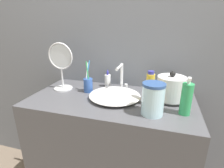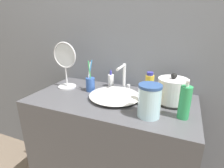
{
  "view_description": "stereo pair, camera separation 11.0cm",
  "coord_description": "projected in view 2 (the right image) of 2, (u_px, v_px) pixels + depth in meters",
  "views": [
    {
      "loc": [
        0.3,
        -0.72,
        1.38
      ],
      "look_at": [
        0.01,
        0.28,
        1.02
      ],
      "focal_mm": 28.0,
      "sensor_mm": 36.0,
      "label": 1
    },
    {
      "loc": [
        0.41,
        -0.69,
        1.38
      ],
      "look_at": [
        0.01,
        0.28,
        1.02
      ],
      "focal_mm": 28.0,
      "sensor_mm": 36.0,
      "label": 2
    }
  ],
  "objects": [
    {
      "name": "lotion_bottle",
      "position": [
        185.0,
        102.0,
        0.88
      ],
      "size": [
        0.06,
        0.06,
        0.21
      ],
      "color": "#2D9956",
      "rests_on": "vanity_counter"
    },
    {
      "name": "faucet",
      "position": [
        124.0,
        76.0,
        1.24
      ],
      "size": [
        0.06,
        0.16,
        0.19
      ],
      "color": "silver",
      "rests_on": "vanity_counter"
    },
    {
      "name": "mouthwash_bottle",
      "position": [
        149.0,
        90.0,
        1.01
      ],
      "size": [
        0.05,
        0.05,
        0.21
      ],
      "color": "gold",
      "rests_on": "vanity_counter"
    },
    {
      "name": "water_pitcher",
      "position": [
        149.0,
        101.0,
        0.9
      ],
      "size": [
        0.12,
        0.12,
        0.18
      ],
      "color": "#B2DBEA",
      "rests_on": "vanity_counter"
    },
    {
      "name": "shampoo_bottle",
      "position": [
        111.0,
        80.0,
        1.34
      ],
      "size": [
        0.05,
        0.05,
        0.14
      ],
      "color": "white",
      "rests_on": "vanity_counter"
    },
    {
      "name": "wall_back",
      "position": [
        127.0,
        35.0,
        1.27
      ],
      "size": [
        6.0,
        0.04,
        2.6
      ],
      "color": "slate",
      "rests_on": "ground_plane"
    },
    {
      "name": "electric_kettle",
      "position": [
        172.0,
        92.0,
        1.05
      ],
      "size": [
        0.19,
        0.19,
        0.19
      ],
      "color": "black",
      "rests_on": "vanity_counter"
    },
    {
      "name": "vanity_mirror",
      "position": [
        65.0,
        64.0,
        1.28
      ],
      "size": [
        0.19,
        0.13,
        0.34
      ],
      "color": "silver",
      "rests_on": "vanity_counter"
    },
    {
      "name": "vanity_counter",
      "position": [
        111.0,
        155.0,
        1.29
      ],
      "size": [
        1.06,
        0.55,
        0.92
      ],
      "color": "#4C4C51",
      "rests_on": "ground_plane"
    },
    {
      "name": "sink_basin",
      "position": [
        115.0,
        95.0,
        1.13
      ],
      "size": [
        0.34,
        0.32,
        0.04
      ],
      "color": "white",
      "rests_on": "vanity_counter"
    },
    {
      "name": "toothbrush_cup",
      "position": [
        90.0,
        84.0,
        1.25
      ],
      "size": [
        0.06,
        0.06,
        0.22
      ],
      "color": "#2D519E",
      "rests_on": "vanity_counter"
    }
  ]
}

